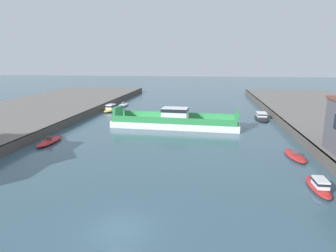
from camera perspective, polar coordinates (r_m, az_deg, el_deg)
The scene contains 8 objects.
ground_plane at distance 22.04m, azimuth -9.44°, elevation -19.42°, with size 400.00×400.00×0.00m, color #385666.
chain_ferry at distance 52.14m, azimuth 1.37°, elevation 0.95°, with size 22.67×6.95×3.45m.
moored_boat_near_left at distance 77.14m, azimuth -8.67°, elevation 4.08°, with size 1.98×6.28×1.08m.
moored_boat_near_right at distance 45.34m, azimuth -22.06°, elevation -2.77°, with size 1.83×6.04×1.07m.
moored_boat_mid_left at distance 69.91m, azimuth -10.91°, elevation 3.36°, with size 3.19×7.12×1.64m.
moored_boat_far_left at distance 39.25m, azimuth 23.46°, elevation -5.29°, with size 2.29×5.59×0.98m.
moored_boat_far_right at distance 30.68m, azimuth 27.28°, elevation -10.23°, with size 1.52×5.13×1.20m.
moored_boat_upstream_a at distance 62.47m, azimuth 17.74°, elevation 1.76°, with size 2.84×8.23×1.27m.
Camera 1 is at (5.91, -17.75, 11.65)m, focal length 31.36 mm.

